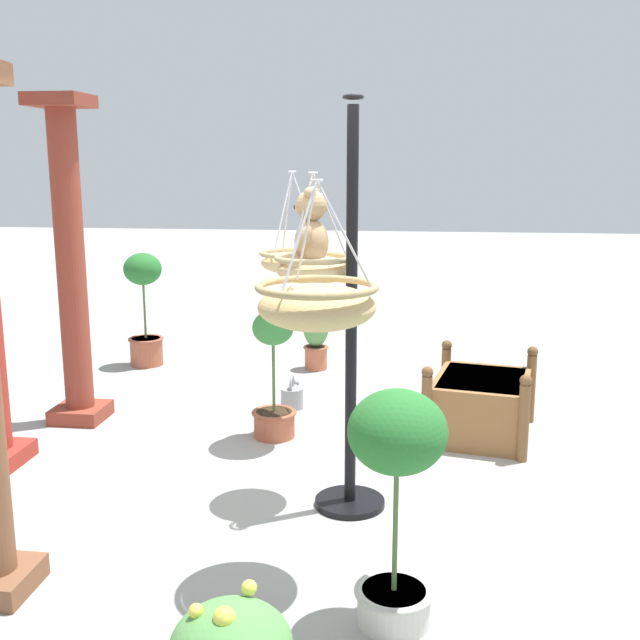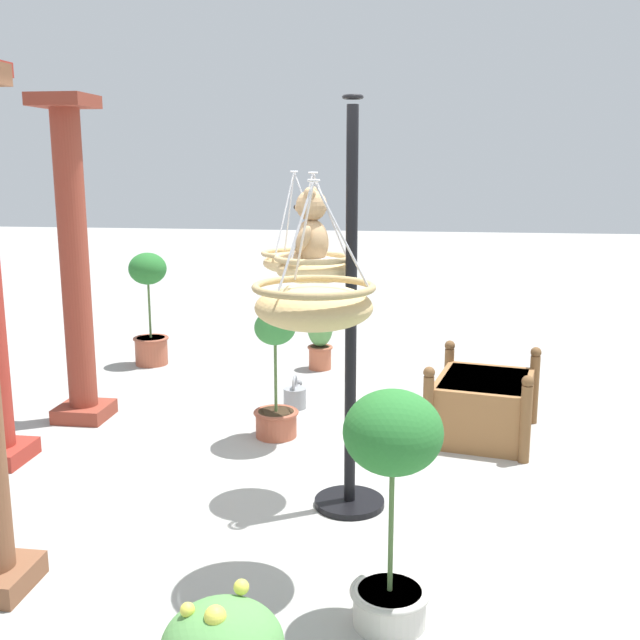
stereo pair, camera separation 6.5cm
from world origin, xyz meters
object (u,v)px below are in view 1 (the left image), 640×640
Objects in this scene: watering_can at (292,397)px; display_pole_central at (351,386)px; hanging_basket_right_low at (293,260)px; potted_plant_tall_leafy at (144,305)px; potted_plant_fern_front at (316,336)px; potted_plant_broad_leaf at (396,477)px; hanging_basket_with_teddy at (313,267)px; greenhouse_pillar_left at (71,270)px; wooden_planter_box at (481,404)px; hanging_basket_left_high at (317,304)px; teddy_bear at (309,233)px; potted_plant_flowering_red at (274,375)px.

display_pole_central is at bearing -160.22° from watering_can.
hanging_basket_right_low is 0.62× the size of potted_plant_tall_leafy.
hanging_basket_right_low is at bearing 26.04° from display_pole_central.
potted_plant_broad_leaf is (-4.37, -0.94, 0.37)m from potted_plant_fern_front.
watering_can is (1.71, 0.42, -1.38)m from hanging_basket_with_teddy.
greenhouse_pillar_left is 2.40× the size of wooden_planter_box.
greenhouse_pillar_left reaches higher than potted_plant_fern_front.
wooden_planter_box is at bearing -24.65° from hanging_basket_left_high.
hanging_basket_right_low is at bearing -177.21° from potted_plant_fern_front.
teddy_bear is 3.82m from potted_plant_tall_leafy.
hanging_basket_right_low is at bearing 101.66° from wooden_planter_box.
teddy_bear is 0.18× the size of greenhouse_pillar_left.
display_pole_central is 3.68× the size of hanging_basket_with_teddy.
potted_plant_flowering_red is at bearing 24.23° from hanging_basket_with_teddy.
potted_plant_tall_leafy is (1.96, 1.76, 0.15)m from potted_plant_flowering_red.
hanging_basket_left_high is 0.90m from potted_plant_broad_leaf.
potted_plant_fern_front is at bearing 40.88° from wooden_planter_box.
hanging_basket_with_teddy reaches higher than wooden_planter_box.
teddy_bear is 2.24m from wooden_planter_box.
potted_plant_tall_leafy is (3.94, 2.35, -0.79)m from hanging_basket_left_high.
teddy_bear is 0.48× the size of potted_plant_flowering_red.
potted_plant_fern_front is 0.67× the size of potted_plant_flowering_red.
greenhouse_pillar_left is (1.19, 2.14, -0.21)m from hanging_basket_with_teddy.
hanging_basket_right_low is 1.87m from wooden_planter_box.
potted_plant_tall_leafy reaches higher than potted_plant_broad_leaf.
display_pole_central reaches higher than potted_plant_broad_leaf.
potted_plant_fern_front is at bearing 12.13° from potted_plant_broad_leaf.
hanging_basket_left_high is (-0.99, -0.17, -0.25)m from teddy_bear.
hanging_basket_right_low is 2.89m from potted_plant_tall_leafy.
potted_plant_flowering_red is at bearing 98.45° from wooden_planter_box.
wooden_planter_box is (1.23, -1.17, -1.23)m from hanging_basket_with_teddy.
greenhouse_pillar_left is 3.74m from potted_plant_broad_leaf.
potted_plant_flowering_red is (0.99, 0.45, -0.98)m from hanging_basket_with_teddy.
watering_can is at bearing -124.80° from potted_plant_tall_leafy.
watering_can is (0.78, 0.14, -1.31)m from hanging_basket_right_low.
watering_can is (0.53, -1.72, -1.17)m from greenhouse_pillar_left.
hanging_basket_with_teddy is 0.21m from teddy_bear.
hanging_basket_right_low is at bearing 20.13° from potted_plant_broad_leaf.
teddy_bear is 1.61m from potted_plant_flowering_red.
hanging_basket_right_low is at bearing 16.66° from hanging_basket_with_teddy.
watering_can is (-1.24, -1.78, -0.55)m from potted_plant_tall_leafy.
hanging_basket_right_low is at bearing -136.41° from potted_plant_tall_leafy.
hanging_basket_with_teddy is 0.61× the size of wooden_planter_box.
hanging_basket_left_high is (-0.99, -0.15, -0.04)m from hanging_basket_with_teddy.
potted_plant_flowering_red reaches higher than watering_can.
potted_plant_broad_leaf is (-2.58, 0.61, 0.47)m from wooden_planter_box.
teddy_bear is 3.32m from potted_plant_fern_front.
greenhouse_pillar_left reaches higher than teddy_bear.
potted_plant_tall_leafy is at bearing 41.84° from potted_plant_flowering_red.
potted_plant_broad_leaf is at bearing -165.61° from display_pole_central.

